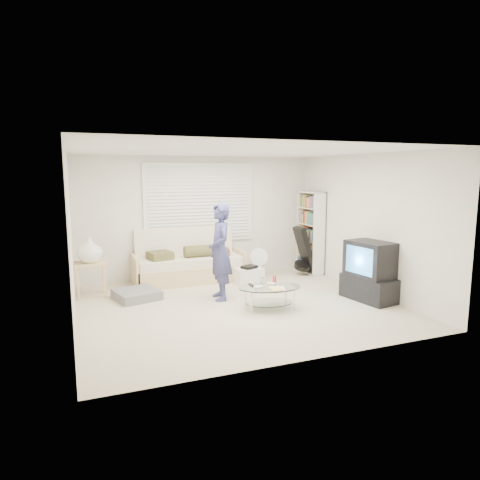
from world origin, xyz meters
name	(u,v)px	position (x,y,z in m)	size (l,w,h in m)	color
ground	(238,305)	(0.00, 0.00, 0.00)	(5.00, 5.00, 0.00)	#C2B597
room_shell	(228,205)	(0.00, 0.48, 1.63)	(5.02, 4.52, 2.51)	white
window_blinds	(200,203)	(0.00, 2.20, 1.55)	(2.32, 0.08, 1.62)	silver
futon_sofa	(188,264)	(-0.35, 1.88, 0.35)	(2.18, 0.88, 1.06)	#D3B477
grey_floor_pillow	(137,294)	(-1.50, 0.99, 0.08)	(0.68, 0.68, 0.15)	slate
side_table	(90,252)	(-2.22, 1.42, 0.79)	(0.54, 0.43, 1.07)	#D3B477
bookshelf	(310,232)	(2.32, 1.68, 0.88)	(0.28, 0.74, 1.77)	white
guitar_case	(304,254)	(2.10, 1.51, 0.46)	(0.44, 0.38, 1.01)	black
floor_fan	(258,260)	(1.08, 1.67, 0.36)	(0.39, 0.25, 0.62)	white
storage_bin	(249,276)	(0.70, 1.23, 0.16)	(0.52, 0.37, 0.36)	white
tv_unit	(369,272)	(2.20, -0.52, 0.49)	(0.63, 1.00, 1.02)	black
coffee_table	(269,291)	(0.39, -0.36, 0.30)	(1.08, 0.78, 0.49)	silver
standing_person	(220,252)	(-0.15, 0.46, 0.83)	(0.61, 0.40, 1.66)	navy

